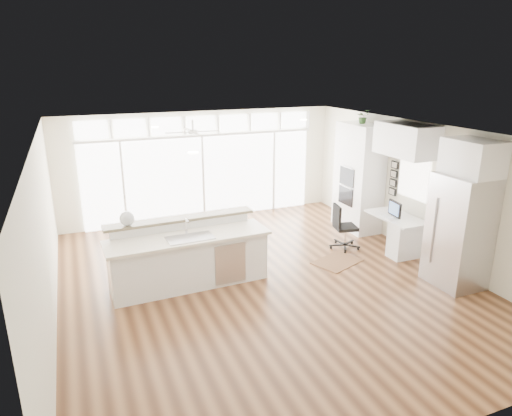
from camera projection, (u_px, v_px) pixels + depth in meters
name	position (u px, v px, depth m)	size (l,w,h in m)	color
floor	(265.00, 282.00, 8.31)	(7.00, 8.00, 0.02)	#462815
ceiling	(266.00, 133.00, 7.49)	(7.00, 8.00, 0.02)	white
wall_back	(202.00, 166.00, 11.42)	(7.00, 0.04, 2.70)	silver
wall_front	(431.00, 330.00, 4.37)	(7.00, 0.04, 2.70)	silver
wall_left	(45.00, 239.00, 6.63)	(0.04, 8.00, 2.70)	silver
wall_right	(425.00, 191.00, 9.17)	(0.04, 8.00, 2.70)	silver
glass_wall	(203.00, 178.00, 11.46)	(5.80, 0.06, 2.08)	white
transom_row	(201.00, 125.00, 11.06)	(5.90, 0.06, 0.40)	white
desk_window	(414.00, 178.00, 9.36)	(0.04, 0.85, 0.85)	white
ceiling_fan	(193.00, 127.00, 9.84)	(1.16, 1.16, 0.32)	silver
recessed_lights	(261.00, 133.00, 7.67)	(3.40, 3.00, 0.02)	white
oven_cabinet	(359.00, 177.00, 10.66)	(0.64, 1.20, 2.50)	white
desk_nook	(396.00, 233.00, 9.59)	(0.72, 1.30, 0.76)	white
upper_cabinets	(406.00, 140.00, 9.01)	(0.64, 1.30, 0.64)	white
refrigerator	(459.00, 231.00, 7.94)	(0.76, 0.90, 2.00)	#BCBBC1
fridge_cabinet	(473.00, 157.00, 7.57)	(0.64, 0.90, 0.60)	white
framed_photos	(394.00, 178.00, 9.95)	(0.06, 0.22, 0.80)	black
kitchen_island	(189.00, 255.00, 8.03)	(2.85, 1.07, 1.13)	white
rug	(337.00, 262.00, 9.12)	(0.91, 0.66, 0.01)	#3C2213
office_chair	(346.00, 227.00, 9.68)	(0.50, 0.46, 0.96)	black
fishbowl	(127.00, 218.00, 7.80)	(0.26, 0.26, 0.26)	silver
monitor	(395.00, 209.00, 9.39)	(0.07, 0.42, 0.35)	black
keyboard	(387.00, 217.00, 9.38)	(0.13, 0.34, 0.02)	silver
potted_plant	(363.00, 118.00, 10.25)	(0.28, 0.31, 0.24)	#325B27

